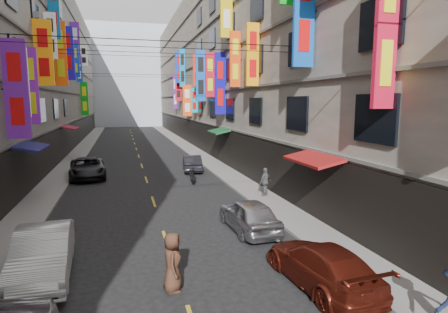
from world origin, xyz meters
TOP-DOWN VIEW (x-y plane):
  - sidewalk_left at (-6.00, 42.00)m, footprint 2.00×90.00m
  - sidewalk_right at (6.00, 42.00)m, footprint 2.00×90.00m
  - building_row_right at (11.99, 42.00)m, footprint 10.14×90.00m
  - haze_block at (0.00, 92.00)m, footprint 18.00×8.00m
  - shop_signage at (-0.26, 34.63)m, footprint 14.00×55.00m
  - street_awnings at (-1.26, 26.00)m, footprint 13.99×35.20m
  - overhead_cables at (0.00, 30.00)m, footprint 14.00×38.04m
  - lane_markings at (0.00, 39.00)m, footprint 0.12×80.20m
  - scooter_far_right at (2.95, 28.34)m, footprint 0.52×1.80m
  - car_left_mid at (-4.00, 15.91)m, footprint 1.89×4.65m
  - car_left_far at (-4.00, 31.80)m, footprint 2.83×5.34m
  - car_right_near at (4.00, 13.16)m, footprint 2.12×4.52m
  - car_right_mid at (3.49, 18.22)m, footprint 1.82×4.14m
  - car_right_far at (3.69, 32.42)m, footprint 1.78×3.97m
  - pedestrian_rfar at (6.16, 23.13)m, footprint 1.09×0.97m
  - pedestrian_crossing at (-0.26, 13.99)m, footprint 0.70×0.92m

SIDE VIEW (x-z plane):
  - lane_markings at x=0.00m, z-range 0.00..0.01m
  - sidewalk_left at x=-6.00m, z-range 0.00..0.12m
  - sidewalk_right at x=6.00m, z-range 0.00..0.12m
  - scooter_far_right at x=2.95m, z-range -0.13..1.01m
  - car_right_far at x=3.69m, z-range 0.00..1.27m
  - car_right_near at x=4.00m, z-range 0.00..1.28m
  - car_right_mid at x=3.49m, z-range 0.00..1.39m
  - car_left_far at x=-4.00m, z-range 0.00..1.43m
  - car_left_mid at x=-4.00m, z-range 0.00..1.50m
  - pedestrian_crossing at x=-0.26m, z-range 0.00..1.73m
  - pedestrian_rfar at x=6.16m, z-range 0.12..1.74m
  - street_awnings at x=-1.26m, z-range 2.80..3.20m
  - overhead_cables at x=0.00m, z-range 8.18..9.42m
  - shop_signage at x=-0.26m, z-range 3.18..15.22m
  - building_row_right at x=11.99m, z-range -0.01..18.99m
  - haze_block at x=0.00m, z-range 0.00..22.00m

